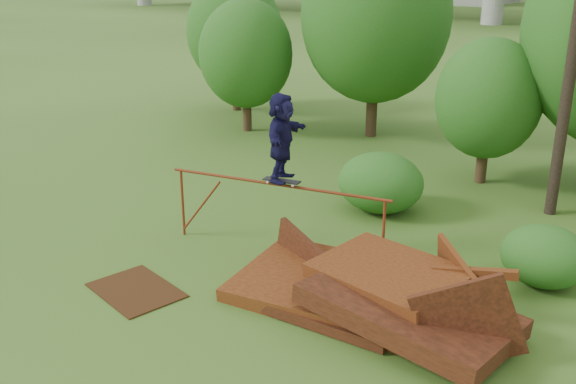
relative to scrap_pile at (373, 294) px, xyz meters
The scene contains 12 objects.
ground 2.14m from the scrap_pile, 141.00° to the right, with size 240.00×240.00×0.00m, color #2D5116.
scrap_pile is the anchor object (origin of this frame).
grind_rail 3.25m from the scrap_pile, 162.35° to the left, with size 4.98×1.18×1.62m.
skateboard 3.28m from the scrap_pile, 161.03° to the left, with size 0.84×0.39×0.08m.
skater 3.76m from the scrap_pile, 161.03° to the left, with size 1.72×0.55×1.86m, color #121035.
flat_plate 4.58m from the scrap_pile, 152.47° to the right, with size 1.79×1.28×0.03m, color #331C0B.
tree_0 14.07m from the scrap_pile, 139.98° to the left, with size 3.46×3.46×4.88m.
tree_1 13.37m from the scrap_pile, 120.26° to the left, with size 5.27×5.27×7.33m.
tree_2 8.67m from the scrap_pile, 98.24° to the left, with size 2.95×2.95×4.15m.
tree_6 17.80m from the scrap_pile, 139.47° to the left, with size 4.03×4.03×5.63m.
shrub_left 5.14m from the scrap_pile, 117.96° to the left, with size 2.21×2.04×1.53m, color #1C4713.
shrub_right 3.66m from the scrap_pile, 53.87° to the left, with size 1.71×1.57×1.21m, color #1C4713.
Camera 1 is at (6.65, -7.85, 6.01)m, focal length 40.00 mm.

